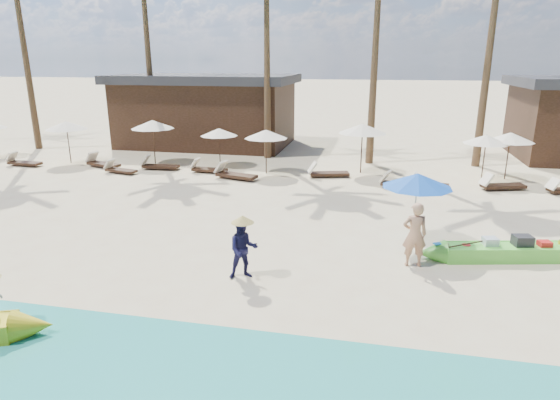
# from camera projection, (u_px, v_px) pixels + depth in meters

# --- Properties ---
(ground) EXTENTS (240.00, 240.00, 0.00)m
(ground) POSITION_uv_depth(u_px,v_px,m) (266.00, 275.00, 11.72)
(ground) COLOR beige
(ground) RESTS_ON ground
(green_canoe) EXTENTS (5.27, 1.51, 0.68)m
(green_canoe) POSITION_uv_depth(u_px,v_px,m) (505.00, 251.00, 12.57)
(green_canoe) COLOR #61DB42
(green_canoe) RESTS_ON ground
(tourist) EXTENTS (0.69, 0.51, 1.72)m
(tourist) POSITION_uv_depth(u_px,v_px,m) (415.00, 235.00, 12.02)
(tourist) COLOR tan
(tourist) RESTS_ON ground
(vendor_green) EXTENTS (0.89, 0.80, 1.50)m
(vendor_green) POSITION_uv_depth(u_px,v_px,m) (243.00, 249.00, 11.38)
(vendor_green) COLOR #17163C
(vendor_green) RESTS_ON ground
(blue_umbrella) EXTENTS (1.97, 1.97, 2.12)m
(blue_umbrella) POSITION_uv_depth(u_px,v_px,m) (417.00, 180.00, 13.14)
(blue_umbrella) COLOR #99999E
(blue_umbrella) RESTS_ON ground
(resort_parasol_2) EXTENTS (2.10, 2.10, 2.17)m
(resort_parasol_2) POSITION_uv_depth(u_px,v_px,m) (66.00, 125.00, 23.86)
(resort_parasol_2) COLOR #3B2118
(resort_parasol_2) RESTS_ON ground
(lounger_2_left) EXTENTS (1.83, 0.66, 0.61)m
(lounger_2_left) POSITION_uv_depth(u_px,v_px,m) (23.00, 162.00, 23.68)
(lounger_2_left) COLOR #3B2118
(lounger_2_left) RESTS_ON ground
(resort_parasol_3) EXTENTS (2.17, 2.17, 2.24)m
(resort_parasol_3) POSITION_uv_depth(u_px,v_px,m) (152.00, 124.00, 23.71)
(resort_parasol_3) COLOR #3B2118
(resort_parasol_3) RESTS_ON ground
(lounger_3_left) EXTENTS (2.00, 1.12, 0.65)m
(lounger_3_left) POSITION_uv_depth(u_px,v_px,m) (102.00, 163.00, 23.38)
(lounger_3_left) COLOR #3B2118
(lounger_3_left) RESTS_ON ground
(lounger_3_right) EXTENTS (1.71, 0.84, 0.56)m
(lounger_3_right) POSITION_uv_depth(u_px,v_px,m) (119.00, 169.00, 22.17)
(lounger_3_right) COLOR #3B2118
(lounger_3_right) RESTS_ON ground
(resort_parasol_4) EXTENTS (1.86, 1.86, 1.92)m
(resort_parasol_4) POSITION_uv_depth(u_px,v_px,m) (219.00, 132.00, 23.14)
(resort_parasol_4) COLOR #3B2118
(resort_parasol_4) RESTS_ON ground
(lounger_4_left) EXTENTS (1.88, 0.69, 0.63)m
(lounger_4_left) POSITION_uv_depth(u_px,v_px,m) (158.00, 165.00, 22.89)
(lounger_4_left) COLOR #3B2118
(lounger_4_left) RESTS_ON ground
(lounger_4_right) EXTENTS (1.78, 0.64, 0.60)m
(lounger_4_right) POSITION_uv_depth(u_px,v_px,m) (207.00, 168.00, 22.27)
(lounger_4_right) COLOR #3B2118
(lounger_4_right) RESTS_ON ground
(resort_parasol_5) EXTENTS (2.01, 2.01, 2.07)m
(resort_parasol_5) POSITION_uv_depth(u_px,v_px,m) (266.00, 134.00, 21.63)
(resort_parasol_5) COLOR #3B2118
(resort_parasol_5) RESTS_ON ground
(lounger_5_left) EXTENTS (2.09, 1.11, 0.68)m
(lounger_5_left) POSITION_uv_depth(u_px,v_px,m) (234.00, 174.00, 21.10)
(lounger_5_left) COLOR #3B2118
(lounger_5_left) RESTS_ON ground
(resort_parasol_6) EXTENTS (2.27, 2.27, 2.33)m
(resort_parasol_6) POSITION_uv_depth(u_px,v_px,m) (363.00, 129.00, 21.69)
(resort_parasol_6) COLOR #3B2118
(resort_parasol_6) RESTS_ON ground
(lounger_6_left) EXTENTS (1.96, 1.05, 0.64)m
(lounger_6_left) POSITION_uv_depth(u_px,v_px,m) (326.00, 172.00, 21.41)
(lounger_6_left) COLOR #3B2118
(lounger_6_left) RESTS_ON ground
(lounger_6_right) EXTENTS (1.89, 1.13, 0.61)m
(lounger_6_right) POSITION_uv_depth(u_px,v_px,m) (399.00, 184.00, 19.50)
(lounger_6_right) COLOR #3B2118
(lounger_6_right) RESTS_ON ground
(resort_parasol_7) EXTENTS (1.98, 1.98, 2.04)m
(resort_parasol_7) POSITION_uv_depth(u_px,v_px,m) (486.00, 139.00, 20.42)
(resort_parasol_7) COLOR #3B2118
(resort_parasol_7) RESTS_ON ground
(lounger_7_left) EXTENTS (1.73, 0.71, 0.57)m
(lounger_7_left) POSITION_uv_depth(u_px,v_px,m) (426.00, 183.00, 19.64)
(lounger_7_left) COLOR #3B2118
(lounger_7_left) RESTS_ON ground
(lounger_7_right) EXTENTS (1.94, 1.09, 0.63)m
(lounger_7_right) POSITION_uv_depth(u_px,v_px,m) (500.00, 185.00, 19.31)
(lounger_7_right) COLOR #3B2118
(lounger_7_right) RESTS_ON ground
(resort_parasol_8) EXTENTS (2.05, 2.05, 2.11)m
(resort_parasol_8) POSITION_uv_depth(u_px,v_px,m) (510.00, 137.00, 20.57)
(resort_parasol_8) COLOR #3B2118
(resort_parasol_8) RESTS_ON ground
(pavilion_west) EXTENTS (10.80, 6.60, 4.30)m
(pavilion_west) POSITION_uv_depth(u_px,v_px,m) (207.00, 110.00, 29.07)
(pavilion_west) COLOR #3B2118
(pavilion_west) RESTS_ON ground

